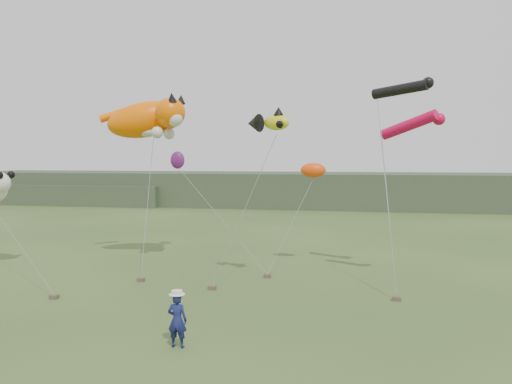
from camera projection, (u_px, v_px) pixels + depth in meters
ground at (197, 328)px, 16.96m from camera, size 120.00×120.00×0.00m
headland at (287, 190)px, 61.15m from camera, size 90.00×13.00×4.00m
festival_attendant at (177, 320)px, 15.16m from camera, size 0.61×0.40×1.67m
sandbag_anchors at (214, 287)px, 22.00m from camera, size 14.10×5.59×0.17m
cat_kite at (151, 119)px, 26.83m from camera, size 5.60×3.33×2.65m
fish_kite at (268, 122)px, 21.84m from camera, size 2.22×1.46×1.08m
tube_kites at (410, 106)px, 22.57m from camera, size 3.10×2.79×2.81m
misc_kites at (255, 166)px, 27.68m from camera, size 9.47×3.02×1.44m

